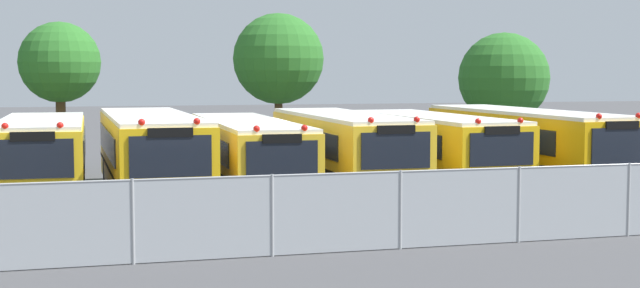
% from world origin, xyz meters
% --- Properties ---
extents(ground_plane, '(160.00, 160.00, 0.00)m').
position_xyz_m(ground_plane, '(0.00, 0.00, 0.00)').
color(ground_plane, '#424244').
extents(school_bus_1, '(2.69, 9.34, 2.69)m').
position_xyz_m(school_bus_1, '(-6.38, -0.16, 1.42)').
color(school_bus_1, yellow).
rests_on(school_bus_1, ground_plane).
extents(school_bus_2, '(2.66, 11.13, 2.80)m').
position_xyz_m(school_bus_2, '(-3.18, -0.27, 1.47)').
color(school_bus_2, yellow).
rests_on(school_bus_2, ground_plane).
extents(school_bus_3, '(2.62, 10.84, 2.57)m').
position_xyz_m(school_bus_3, '(-0.09, -0.18, 1.35)').
color(school_bus_3, yellow).
rests_on(school_bus_3, ground_plane).
extents(school_bus_4, '(2.58, 10.25, 2.73)m').
position_xyz_m(school_bus_4, '(3.14, -0.13, 1.44)').
color(school_bus_4, yellow).
rests_on(school_bus_4, ground_plane).
extents(school_bus_5, '(2.76, 10.02, 2.63)m').
position_xyz_m(school_bus_5, '(6.40, 0.01, 1.39)').
color(school_bus_5, yellow).
rests_on(school_bus_5, ground_plane).
extents(school_bus_6, '(2.62, 11.44, 2.78)m').
position_xyz_m(school_bus_6, '(9.81, -0.18, 1.46)').
color(school_bus_6, '#EAA80C').
rests_on(school_bus_6, ground_plane).
extents(tree_1, '(3.22, 3.22, 5.98)m').
position_xyz_m(tree_1, '(-5.86, 8.89, 4.39)').
color(tree_1, '#4C3823').
rests_on(tree_1, ground_plane).
extents(tree_2, '(4.00, 4.00, 6.56)m').
position_xyz_m(tree_2, '(3.42, 10.14, 4.59)').
color(tree_2, '#4C3823').
rests_on(tree_2, ground_plane).
extents(tree_3, '(4.38, 4.38, 5.89)m').
position_xyz_m(tree_3, '(14.59, 10.90, 3.64)').
color(tree_3, '#4C3823').
rests_on(tree_3, ground_plane).
extents(chainlink_fence, '(26.50, 0.07, 1.78)m').
position_xyz_m(chainlink_fence, '(0.03, -9.76, 0.93)').
color(chainlink_fence, '#9EA0A3').
rests_on(chainlink_fence, ground_plane).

